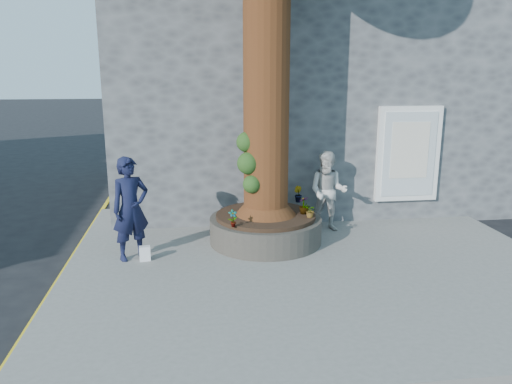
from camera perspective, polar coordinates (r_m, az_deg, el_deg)
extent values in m
plane|color=black|center=(8.54, -2.30, -11.09)|extent=(120.00, 120.00, 0.00)
cube|color=slate|center=(9.65, 6.13, -7.76)|extent=(9.00, 8.00, 0.12)
cube|color=yellow|center=(9.73, -21.29, -8.86)|extent=(0.10, 30.00, 0.01)
cube|color=#474A4C|center=(15.27, 4.66, 11.50)|extent=(10.00, 8.00, 6.00)
cube|color=white|center=(12.09, 16.99, 4.17)|extent=(1.50, 0.12, 2.20)
cube|color=silver|center=(12.04, 17.10, 4.12)|extent=(1.25, 0.04, 1.95)
cube|color=silver|center=(12.00, 17.17, 4.58)|extent=(0.90, 0.02, 1.30)
cylinder|color=black|center=(10.34, 1.11, -4.31)|extent=(2.30, 2.30, 0.52)
cylinder|color=black|center=(10.25, 1.11, -2.72)|extent=(2.04, 2.04, 0.08)
cylinder|color=#422410|center=(9.87, 1.22, 18.88)|extent=(0.90, 0.90, 7.50)
cone|color=#422410|center=(10.15, 1.12, -0.61)|extent=(1.24, 1.24, 0.70)
sphere|color=#163712|center=(9.75, -0.89, 3.31)|extent=(0.44, 0.44, 0.44)
sphere|color=#163712|center=(9.74, -0.47, 0.89)|extent=(0.36, 0.36, 0.36)
sphere|color=#163712|center=(9.80, -1.10, 5.73)|extent=(0.40, 0.40, 0.40)
imported|color=black|center=(9.52, -14.14, -1.87)|extent=(0.84, 0.75, 1.94)
imported|color=beige|center=(11.04, 8.21, 0.07)|extent=(1.05, 0.95, 1.76)
cube|color=white|center=(9.60, -12.58, -6.87)|extent=(0.21, 0.14, 0.28)
imported|color=gray|center=(9.36, -2.65, -3.04)|extent=(0.20, 0.16, 0.33)
imported|color=gray|center=(11.15, 4.80, -0.24)|extent=(0.25, 0.26, 0.36)
imported|color=gray|center=(10.24, 5.51, -1.52)|extent=(0.27, 0.27, 0.36)
imported|color=gray|center=(10.01, 6.25, -2.16)|extent=(0.29, 0.30, 0.27)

